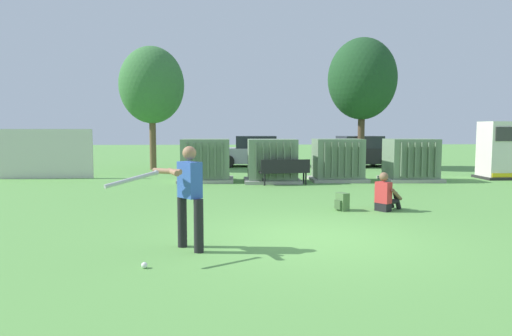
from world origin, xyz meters
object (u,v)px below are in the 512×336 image
Objects in this scene: transformer_west at (206,161)px; backpack at (342,202)px; parked_car_left_of_center at (358,152)px; generator_enclosure at (501,151)px; transformer_east at (411,160)px; parked_car_leftmost at (254,152)px; transformer_mid_east at (338,160)px; batter at (187,192)px; transformer_mid_west at (272,161)px; seated_spectator at (386,195)px; sports_ball at (144,265)px; park_bench at (285,170)px.

transformer_west is 7.47m from backpack.
backpack is 0.10× the size of parked_car_left_of_center.
backpack is (-8.08, -6.76, -0.92)m from generator_enclosure.
transformer_west is at bearing -178.51° from generator_enclosure.
transformer_east and parked_car_leftmost have the same top height.
transformer_west is 5.08m from transformer_mid_east.
batter reaches higher than parked_car_left_of_center.
transformer_mid_west is 1.00× the size of transformer_mid_east.
seated_spectator is 1.09m from backpack.
generator_enclosure is 2.39× the size of seated_spectator.
batter is at bearing -103.22° from transformer_mid_west.
generator_enclosure is at bearing 41.68° from batter.
transformer_west is 1.00× the size of transformer_east.
batter is at bearing -96.43° from parked_car_leftmost.
parked_car_leftmost is at bearing 101.20° from seated_spectator.
sports_ball is at bearing -97.79° from parked_car_leftmost.
batter is (-11.54, -10.27, -0.16)m from generator_enclosure.
backpack is at bearing -83.26° from parked_car_leftmost.
backpack is (-1.07, 0.06, -0.16)m from seated_spectator.
backpack is (3.72, -6.46, -0.57)m from transformer_west.
parked_car_left_of_center is at bearing 65.62° from batter.
parked_car_left_of_center is (4.74, 7.59, 0.22)m from park_bench.
transformer_mid_west and transformer_mid_east have the same top height.
park_bench is 8.95m from parked_car_left_of_center.
parked_car_leftmost reaches higher than sports_ball.
transformer_mid_east is 2.48m from park_bench.
transformer_east is 13.49m from sports_ball.
backpack is 13.38m from parked_car_left_of_center.
transformer_mid_east is 1.00× the size of transformer_east.
transformer_west is 1.00× the size of transformer_mid_east.
transformer_mid_east is 0.48× the size of parked_car_left_of_center.
transformer_mid_east is 0.91× the size of generator_enclosure.
transformer_mid_west is 10.94m from sports_ball.
generator_enclosure is at bearing 42.96° from sports_ball.
generator_enclosure is 15.45m from batter.
batter reaches higher than sports_ball.
transformer_east is at bearing 52.61° from sports_ball.
seated_spectator is at bearing 37.24° from batter.
generator_enclosure is 16.54m from sports_ball.
sports_ball is at bearing -137.04° from generator_enclosure.
generator_enclosure is at bearing 10.01° from park_bench.
transformer_west reaches higher than sports_ball.
sports_ball is 6.73m from seated_spectator.
generator_enclosure is at bearing -34.04° from parked_car_leftmost.
transformer_east is at bearing 63.67° from seated_spectator.
park_bench is 1.91× the size of seated_spectator.
parked_car_left_of_center is (7.64, 6.32, -0.04)m from transformer_west.
batter is at bearing 61.14° from sports_ball.
parked_car_leftmost is (2.43, 17.76, 0.71)m from sports_ball.
park_bench is at bearing -169.99° from generator_enclosure.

